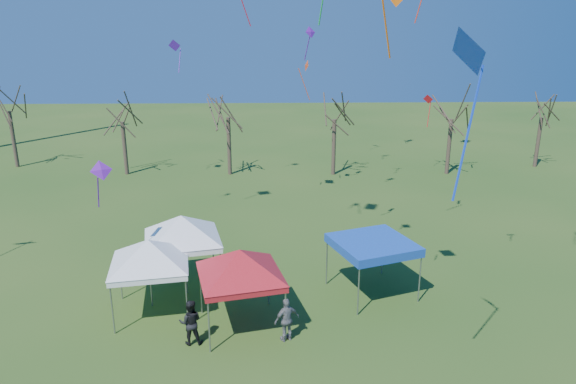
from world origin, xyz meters
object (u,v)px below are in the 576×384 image
object	(u,v)px
tent_blue	(373,245)
tent_white_west	(148,245)
tent_red	(240,255)
tree_1	(120,103)
tent_white_mid	(181,220)
tree_2	(227,96)
tree_3	(335,99)
person_dark	(190,322)
tree_4	(453,99)
tree_0	(6,90)
person_grey	(287,320)
tree_5	(544,100)

from	to	relation	value
tent_blue	tent_white_west	bearing A→B (deg)	-171.77
tent_red	tent_blue	size ratio (longest dim) A/B	1.03
tree_1	tent_white_mid	world-z (taller)	tree_1
tree_1	tent_red	world-z (taller)	tree_1
tree_1	tent_red	size ratio (longest dim) A/B	1.83
tree_2	tree_3	distance (m)	8.41
tent_white_west	person_dark	distance (m)	3.65
tree_1	tent_white_mid	distance (m)	21.43
tree_3	tree_1	bearing A→B (deg)	177.94
tree_4	tent_blue	world-z (taller)	tree_4
tree_3	tent_blue	size ratio (longest dim) A/B	1.98
tent_white_west	tent_white_mid	size ratio (longest dim) A/B	0.95
tree_0	person_grey	xyz separation A→B (m)	(22.42, -26.93, -5.63)
tree_3	tent_white_west	xyz separation A→B (m)	(-9.86, -21.37, -3.12)
tree_2	person_grey	distance (m)	24.84
tree_0	tent_white_mid	xyz separation A→B (m)	(17.96, -22.49, -3.33)
tree_1	tree_5	size ratio (longest dim) A/B	1.01
tent_white_west	tree_3	bearing A→B (deg)	65.22
tree_2	tent_blue	size ratio (longest dim) A/B	2.05
tent_red	person_dark	world-z (taller)	tent_red
tree_4	tent_white_west	size ratio (longest dim) A/B	1.92
tree_2	tree_4	size ratio (longest dim) A/B	1.04
tree_2	tent_red	world-z (taller)	tree_2
tent_white_mid	tent_white_west	bearing A→B (deg)	-112.96
tree_3	person_grey	size ratio (longest dim) A/B	4.62
tree_1	tent_white_west	distance (m)	23.21
tree_0	tree_4	bearing A→B (deg)	-5.34
tree_2	tree_3	size ratio (longest dim) A/B	1.03
tree_3	tent_blue	distance (m)	20.41
tree_2	tent_white_west	world-z (taller)	tree_2
tree_2	tent_red	distance (m)	23.25
tree_3	tent_red	size ratio (longest dim) A/B	1.92
tree_2	tent_blue	xyz separation A→B (m)	(7.74, -20.37, -4.03)
tree_1	tree_4	xyz separation A→B (m)	(26.12, -0.65, 0.27)
tree_0	tree_3	xyz separation A→B (m)	(26.88, -3.34, -0.41)
tree_3	tree_5	size ratio (longest dim) A/B	1.06
tree_0	tree_4	size ratio (longest dim) A/B	1.07
tree_1	person_grey	distance (m)	27.60
tree_5	tent_red	world-z (taller)	tree_5
tent_white_west	tree_2	bearing A→B (deg)	86.14
tree_5	tree_1	bearing A→B (deg)	-177.65
tree_3	tent_white_mid	xyz separation A→B (m)	(-8.92, -19.15, -2.92)
person_dark	tent_white_mid	bearing A→B (deg)	-81.91
tree_1	tent_white_mid	size ratio (longest dim) A/B	1.75
tent_red	person_grey	distance (m)	2.94
tree_2	tent_white_mid	distance (m)	19.74
tree_0	tree_5	bearing A→B (deg)	-1.69
tent_red	tent_white_west	bearing A→B (deg)	161.83
tree_0	tent_red	bearing A→B (deg)	-51.39
tent_white_west	tree_5	bearing A→B (deg)	40.33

